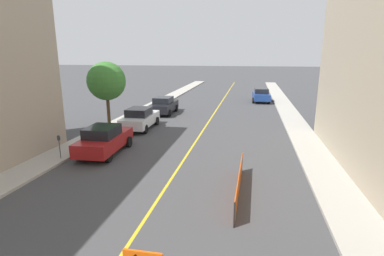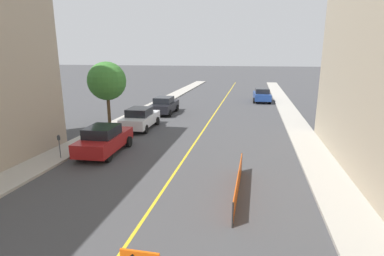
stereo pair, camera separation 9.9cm
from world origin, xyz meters
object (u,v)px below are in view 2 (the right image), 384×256
(parked_car_curb_far, at_px, (164,105))
(street_tree_left_near, at_px, (107,81))
(parked_car_curb_near, at_px, (104,139))
(parking_meter_near_curb, at_px, (59,142))
(parked_car_opposite_side, at_px, (262,95))
(parked_car_curb_mid, at_px, (140,118))

(parked_car_curb_far, relative_size, street_tree_left_near, 0.90)
(parked_car_curb_near, distance_m, parking_meter_near_curb, 2.33)
(parked_car_curb_near, xyz_separation_m, parked_car_curb_far, (-0.02, 11.80, 0.00))
(parking_meter_near_curb, bearing_deg, street_tree_left_near, 95.46)
(parked_car_curb_far, height_order, street_tree_left_near, street_tree_left_near)
(parked_car_curb_near, xyz_separation_m, parked_car_opposite_side, (9.09, 20.94, 0.00))
(parking_meter_near_curb, relative_size, street_tree_left_near, 0.26)
(parking_meter_near_curb, bearing_deg, parked_car_curb_far, 82.71)
(parked_car_opposite_side, height_order, parking_meter_near_curb, parked_car_opposite_side)
(parked_car_opposite_side, distance_m, street_tree_left_near, 19.50)
(parked_car_curb_near, bearing_deg, parking_meter_near_curb, -140.84)
(parked_car_curb_mid, bearing_deg, street_tree_left_near, -171.55)
(parked_car_curb_mid, height_order, parking_meter_near_curb, parked_car_curb_mid)
(parked_car_curb_far, xyz_separation_m, parking_meter_near_curb, (-1.71, -13.36, 0.22))
(parked_car_curb_near, height_order, parked_car_opposite_side, same)
(parked_car_curb_near, relative_size, parked_car_opposite_side, 1.00)
(parking_meter_near_curb, distance_m, street_tree_left_near, 7.44)
(parked_car_curb_mid, bearing_deg, parking_meter_near_curb, -104.15)
(parking_meter_near_curb, xyz_separation_m, street_tree_left_near, (-0.67, 6.97, 2.51))
(parked_car_curb_near, bearing_deg, street_tree_left_near, 110.96)
(parked_car_opposite_side, bearing_deg, parked_car_curb_far, -138.06)
(parked_car_curb_near, relative_size, street_tree_left_near, 0.91)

